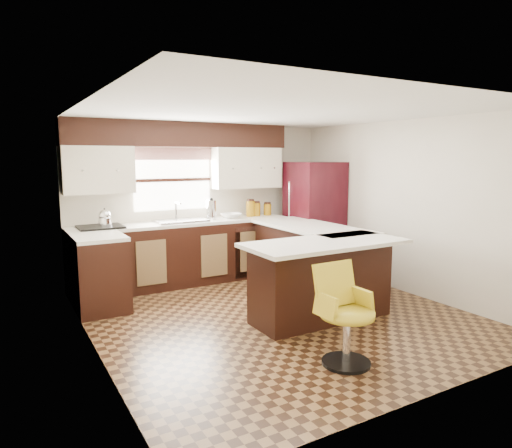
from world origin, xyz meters
TOP-DOWN VIEW (x-y plane):
  - floor at (0.00, 0.00)m, footprint 4.40×4.40m
  - ceiling at (0.00, 0.00)m, footprint 4.40×4.40m
  - wall_back at (0.00, 2.20)m, footprint 4.40×0.00m
  - wall_front at (0.00, -2.20)m, footprint 4.40×0.00m
  - wall_left at (-2.10, 0.00)m, footprint 0.00×4.40m
  - wall_right at (2.10, 0.00)m, footprint 0.00×4.40m
  - base_cab_back at (-0.45, 1.90)m, footprint 3.30×0.60m
  - base_cab_left at (-1.80, 1.25)m, footprint 0.60×0.70m
  - counter_back at (-0.45, 1.90)m, footprint 3.30×0.60m
  - counter_left at (-1.80, 1.25)m, footprint 0.60×0.70m
  - soffit at (-0.40, 2.03)m, footprint 3.40×0.35m
  - upper_cab_left at (-1.62, 2.03)m, footprint 0.94×0.35m
  - upper_cab_right at (0.68, 2.03)m, footprint 1.14×0.35m
  - window_pane at (-0.50, 2.18)m, footprint 1.20×0.02m
  - valance at (-0.50, 2.14)m, footprint 1.30×0.06m
  - sink at (-0.50, 1.88)m, footprint 0.75×0.45m
  - dishwasher at (0.55, 1.61)m, footprint 0.58×0.03m
  - cooktop at (-1.65, 1.88)m, footprint 0.58×0.50m
  - peninsula_long at (0.90, 0.62)m, footprint 0.60×1.95m
  - peninsula_return at (0.38, -0.35)m, footprint 1.65×0.60m
  - counter_pen_long at (0.95, 0.62)m, footprint 0.84×1.95m
  - counter_pen_return at (0.35, -0.44)m, footprint 1.89×0.84m
  - refrigerator at (1.69, 1.53)m, footprint 0.78×0.75m
  - bar_chair at (-0.16, -1.42)m, footprint 0.50×0.50m
  - kettle at (-1.59, 1.88)m, footprint 0.18×0.18m
  - percolator at (0.00, 1.90)m, footprint 0.15×0.15m
  - mixing_bowl at (0.34, 1.90)m, footprint 0.36×0.36m
  - canister_large at (0.70, 1.92)m, footprint 0.14×0.14m
  - canister_med at (0.81, 1.92)m, footprint 0.13×0.13m
  - canister_small at (1.02, 1.92)m, footprint 0.13×0.13m

SIDE VIEW (x-z plane):
  - floor at x=0.00m, z-range 0.00..0.00m
  - dishwasher at x=0.55m, z-range 0.04..0.82m
  - base_cab_back at x=-0.45m, z-range 0.00..0.90m
  - base_cab_left at x=-1.80m, z-range 0.00..0.90m
  - peninsula_long at x=0.90m, z-range 0.00..0.90m
  - peninsula_return at x=0.38m, z-range 0.00..0.90m
  - bar_chair at x=-0.16m, z-range 0.00..0.92m
  - refrigerator at x=1.69m, z-range 0.00..1.81m
  - counter_back at x=-0.45m, z-range 0.90..0.94m
  - counter_left at x=-1.80m, z-range 0.90..0.94m
  - counter_pen_long at x=0.95m, z-range 0.90..0.94m
  - counter_pen_return at x=0.35m, z-range 0.90..0.94m
  - cooktop at x=-1.65m, z-range 0.94..0.97m
  - sink at x=-0.50m, z-range 0.95..0.98m
  - mixing_bowl at x=0.34m, z-range 0.95..1.02m
  - canister_small at x=1.02m, z-range 0.95..1.13m
  - canister_med at x=0.81m, z-range 0.95..1.16m
  - canister_large at x=0.70m, z-range 0.95..1.19m
  - kettle at x=-1.59m, z-range 0.97..1.21m
  - percolator at x=0.00m, z-range 0.95..1.24m
  - wall_back at x=0.00m, z-range -1.00..3.40m
  - wall_front at x=0.00m, z-range -1.00..3.40m
  - wall_left at x=-2.10m, z-range -1.00..3.40m
  - wall_right at x=2.10m, z-range -1.00..3.40m
  - window_pane at x=-0.50m, z-range 1.10..2.00m
  - upper_cab_left at x=-1.62m, z-range 1.40..2.04m
  - upper_cab_right at x=0.68m, z-range 1.40..2.04m
  - valance at x=-0.50m, z-range 1.85..2.03m
  - soffit at x=-0.40m, z-range 2.04..2.40m
  - ceiling at x=0.00m, z-range 2.40..2.40m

